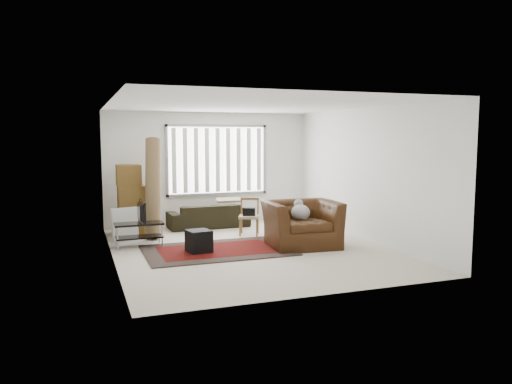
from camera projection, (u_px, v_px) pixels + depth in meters
room at (242, 155)px, 9.78m from camera, size 6.00×6.02×2.71m
persian_rug at (217, 250)px, 9.28m from camera, size 2.67×1.78×0.02m
tv_stand at (139, 229)px, 9.62m from camera, size 0.92×0.42×0.46m
tv at (138, 212)px, 9.58m from camera, size 0.10×0.75×0.43m
subwoofer at (199, 241)px, 9.09m from camera, size 0.46×0.46×0.40m
moving_boxes at (130, 202)px, 10.82m from camera, size 0.62×0.56×1.51m
white_flatpack at (125, 224)px, 10.19m from camera, size 0.55×0.27×0.68m
rolled_rug at (153, 187)px, 10.49m from camera, size 0.52×1.02×2.11m
sofa at (208, 212)px, 11.68m from camera, size 1.90×0.88×0.72m
side_chair at (249, 215)px, 10.77m from camera, size 0.56×0.56×0.80m
armchair at (302, 220)px, 9.63m from camera, size 1.45×1.29×1.00m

